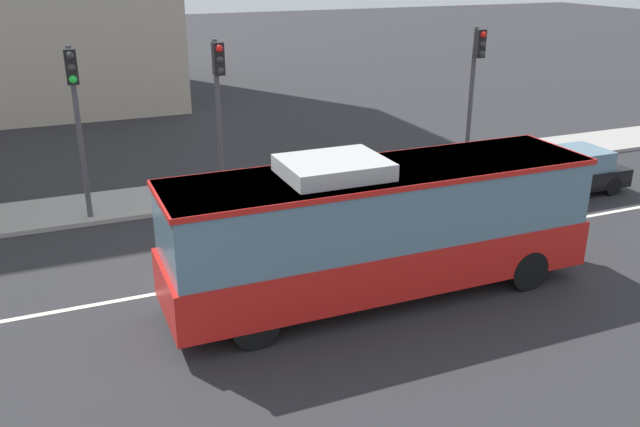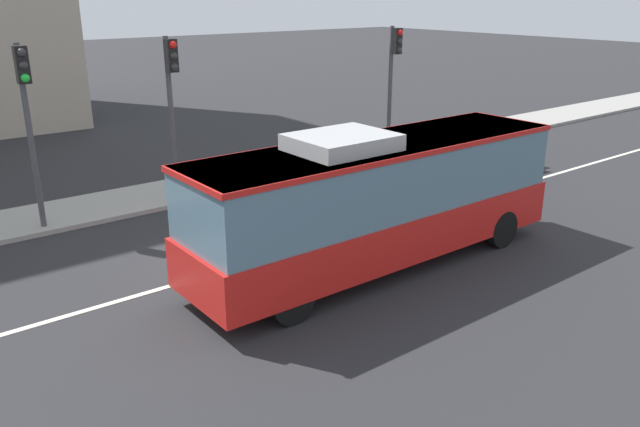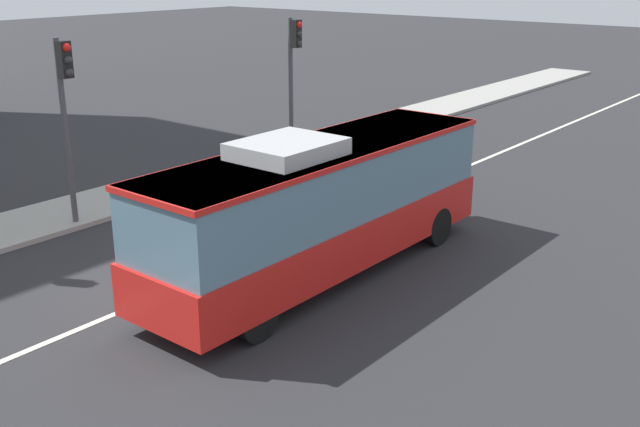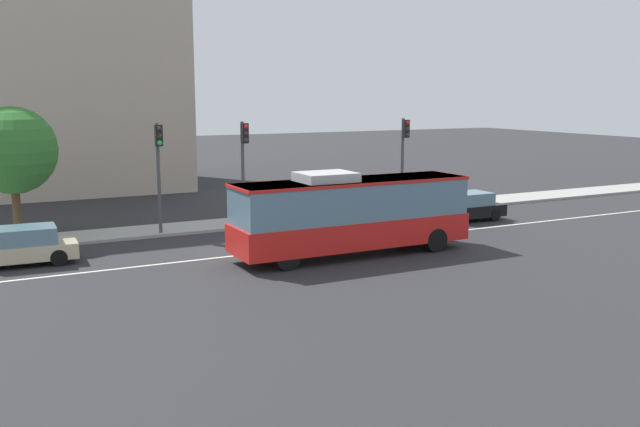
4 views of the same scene
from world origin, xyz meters
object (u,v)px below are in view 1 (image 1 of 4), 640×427
(traffic_light_mid_block, at_px, (475,75))
(transit_bus, at_px, (380,223))
(traffic_light_far_corner, at_px, (76,105))
(sedan_black_ahead, at_px, (563,172))
(traffic_light_near_corner, at_px, (219,95))

(traffic_light_mid_block, bearing_deg, transit_bus, -44.29)
(traffic_light_mid_block, relative_size, traffic_light_far_corner, 1.00)
(transit_bus, height_order, traffic_light_mid_block, traffic_light_mid_block)
(traffic_light_mid_block, bearing_deg, sedan_black_ahead, 25.46)
(transit_bus, bearing_deg, traffic_light_near_corner, 103.54)
(sedan_black_ahead, bearing_deg, traffic_light_mid_block, -65.62)
(sedan_black_ahead, distance_m, traffic_light_near_corner, 11.63)
(sedan_black_ahead, height_order, traffic_light_far_corner, traffic_light_far_corner)
(transit_bus, bearing_deg, traffic_light_mid_block, 44.65)
(traffic_light_near_corner, bearing_deg, sedan_black_ahead, 70.89)
(traffic_light_far_corner, bearing_deg, traffic_light_near_corner, 89.73)
(traffic_light_near_corner, xyz_separation_m, traffic_light_mid_block, (9.31, 0.08, 0.00))
(sedan_black_ahead, bearing_deg, transit_bus, 24.60)
(traffic_light_mid_block, height_order, traffic_light_far_corner, same)
(traffic_light_near_corner, height_order, traffic_light_mid_block, same)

